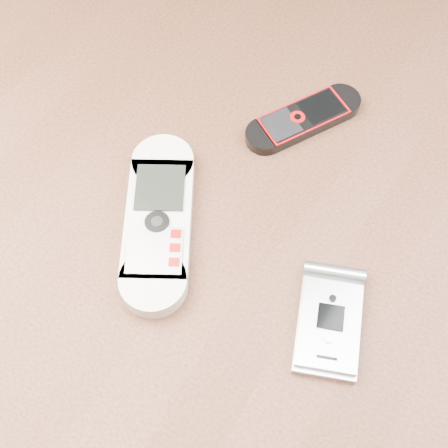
{
  "coord_description": "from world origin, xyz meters",
  "views": [
    {
      "loc": [
        0.16,
        -0.23,
        1.26
      ],
      "look_at": [
        0.01,
        0.0,
        0.76
      ],
      "focal_mm": 50.0,
      "sensor_mm": 36.0,
      "label": 1
    }
  ],
  "objects_px": {
    "nokia_black_red": "(304,118)",
    "motorola_razr": "(329,323)",
    "table": "(220,273)",
    "nokia_white": "(159,220)"
  },
  "relations": [
    {
      "from": "nokia_black_red",
      "to": "motorola_razr",
      "type": "relative_size",
      "value": 1.26
    },
    {
      "from": "motorola_razr",
      "to": "nokia_black_red",
      "type": "bearing_deg",
      "value": 102.24
    },
    {
      "from": "nokia_black_red",
      "to": "motorola_razr",
      "type": "height_order",
      "value": "motorola_razr"
    },
    {
      "from": "nokia_black_red",
      "to": "motorola_razr",
      "type": "distance_m",
      "value": 0.22
    },
    {
      "from": "table",
      "to": "nokia_black_red",
      "type": "xyz_separation_m",
      "value": [
        0.0,
        0.15,
        0.11
      ]
    },
    {
      "from": "table",
      "to": "nokia_white",
      "type": "xyz_separation_m",
      "value": [
        -0.05,
        -0.03,
        0.12
      ]
    },
    {
      "from": "nokia_white",
      "to": "nokia_black_red",
      "type": "bearing_deg",
      "value": 41.79
    },
    {
      "from": "table",
      "to": "nokia_white",
      "type": "distance_m",
      "value": 0.13
    },
    {
      "from": "motorola_razr",
      "to": "nokia_white",
      "type": "bearing_deg",
      "value": 156.8
    },
    {
      "from": "nokia_white",
      "to": "nokia_black_red",
      "type": "xyz_separation_m",
      "value": [
        0.05,
        0.18,
        -0.0
      ]
    }
  ]
}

